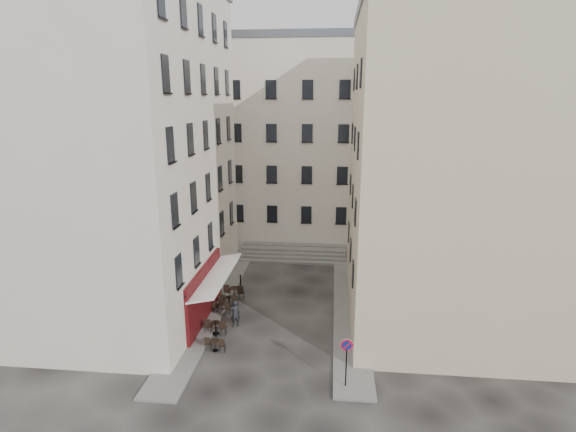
# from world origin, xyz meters

# --- Properties ---
(ground) EXTENTS (90.00, 90.00, 0.00)m
(ground) POSITION_xyz_m (0.00, 0.00, 0.00)
(ground) COLOR black
(ground) RESTS_ON ground
(sidewalk_left) EXTENTS (2.00, 22.00, 0.12)m
(sidewalk_left) POSITION_xyz_m (-4.50, 4.00, 0.06)
(sidewalk_left) COLOR slate
(sidewalk_left) RESTS_ON ground
(sidewalk_right) EXTENTS (2.00, 18.00, 0.12)m
(sidewalk_right) POSITION_xyz_m (4.50, 3.00, 0.06)
(sidewalk_right) COLOR slate
(sidewalk_right) RESTS_ON ground
(building_left) EXTENTS (12.20, 16.20, 20.60)m
(building_left) POSITION_xyz_m (-10.50, 3.00, 10.31)
(building_left) COLOR beige
(building_left) RESTS_ON ground
(building_right) EXTENTS (12.20, 14.20, 18.60)m
(building_right) POSITION_xyz_m (10.50, 3.50, 9.31)
(building_right) COLOR #C8B695
(building_right) RESTS_ON ground
(building_back) EXTENTS (18.20, 10.20, 18.60)m
(building_back) POSITION_xyz_m (-1.00, 19.00, 9.31)
(building_back) COLOR beige
(building_back) RESTS_ON ground
(cafe_storefront) EXTENTS (1.74, 7.30, 3.50)m
(cafe_storefront) POSITION_xyz_m (-4.32, 1.00, 1.88)
(cafe_storefront) COLOR #420910
(cafe_storefront) RESTS_ON ground
(stone_steps) EXTENTS (9.00, 3.15, 0.80)m
(stone_steps) POSITION_xyz_m (0.00, 12.57, 0.40)
(stone_steps) COLOR slate
(stone_steps) RESTS_ON ground
(bollard_near) EXTENTS (0.12, 0.12, 0.98)m
(bollard_near) POSITION_xyz_m (-3.25, -1.00, 0.53)
(bollard_near) COLOR black
(bollard_near) RESTS_ON ground
(bollard_mid) EXTENTS (0.12, 0.12, 0.98)m
(bollard_mid) POSITION_xyz_m (-3.25, 2.50, 0.53)
(bollard_mid) COLOR black
(bollard_mid) RESTS_ON ground
(bollard_far) EXTENTS (0.12, 0.12, 0.98)m
(bollard_far) POSITION_xyz_m (-3.25, 6.00, 0.53)
(bollard_far) COLOR black
(bollard_far) RESTS_ON ground
(no_parking_sign) EXTENTS (0.59, 0.10, 2.56)m
(no_parking_sign) POSITION_xyz_m (4.09, -5.01, 1.82)
(no_parking_sign) COLOR black
(no_parking_sign) RESTS_ON ground
(bistro_table_a) EXTENTS (1.14, 0.54, 0.80)m
(bistro_table_a) POSITION_xyz_m (-2.89, -2.49, 0.41)
(bistro_table_a) COLOR black
(bistro_table_a) RESTS_ON ground
(bistro_table_b) EXTENTS (1.32, 0.62, 0.93)m
(bistro_table_b) POSITION_xyz_m (-3.32, -0.72, 0.47)
(bistro_table_b) COLOR black
(bistro_table_b) RESTS_ON ground
(bistro_table_c) EXTENTS (1.19, 0.56, 0.83)m
(bistro_table_c) POSITION_xyz_m (-3.60, 1.83, 0.43)
(bistro_table_c) COLOR black
(bistro_table_c) RESTS_ON ground
(bistro_table_d) EXTENTS (1.25, 0.58, 0.88)m
(bistro_table_d) POSITION_xyz_m (-3.40, 2.78, 0.45)
(bistro_table_d) COLOR black
(bistro_table_d) RESTS_ON ground
(bistro_table_e) EXTENTS (1.41, 0.66, 0.99)m
(bistro_table_e) POSITION_xyz_m (-3.30, 4.09, 0.51)
(bistro_table_e) COLOR black
(bistro_table_e) RESTS_ON ground
(pedestrian) EXTENTS (0.74, 0.66, 1.69)m
(pedestrian) POSITION_xyz_m (-2.39, 0.30, 0.85)
(pedestrian) COLOR black
(pedestrian) RESTS_ON ground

